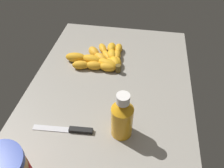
# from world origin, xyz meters

# --- Properties ---
(ground_plane) EXTENTS (0.90, 0.57, 0.05)m
(ground_plane) POSITION_xyz_m (0.00, 0.00, -0.02)
(ground_plane) COLOR gray
(banana_bunch) EXTENTS (0.18, 0.23, 0.04)m
(banana_bunch) POSITION_xyz_m (-0.17, -0.05, 0.02)
(banana_bunch) COLOR gold
(banana_bunch) RESTS_ON ground_plane
(honey_bottle) EXTENTS (0.06, 0.06, 0.16)m
(honey_bottle) POSITION_xyz_m (0.14, 0.07, 0.07)
(honey_bottle) COLOR orange
(honey_bottle) RESTS_ON ground_plane
(butter_knife) EXTENTS (0.03, 0.18, 0.01)m
(butter_knife) POSITION_xyz_m (0.16, -0.09, 0.00)
(butter_knife) COLOR silver
(butter_knife) RESTS_ON ground_plane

